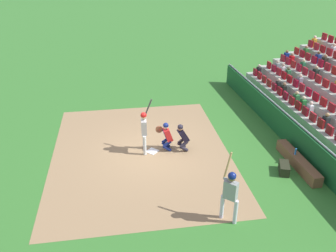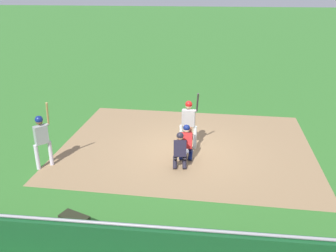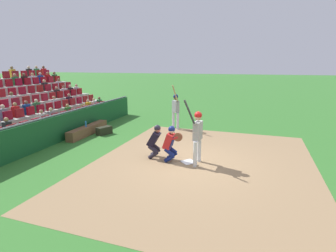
# 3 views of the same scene
# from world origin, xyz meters

# --- Properties ---
(ground_plane) EXTENTS (160.00, 160.00, 0.00)m
(ground_plane) POSITION_xyz_m (0.00, 0.00, 0.00)
(ground_plane) COLOR #33722B
(infield_dirt_patch) EXTENTS (9.60, 7.70, 0.01)m
(infield_dirt_patch) POSITION_xyz_m (0.00, 0.50, 0.00)
(infield_dirt_patch) COLOR #967752
(infield_dirt_patch) RESTS_ON ground_plane
(home_plate_marker) EXTENTS (0.62, 0.62, 0.02)m
(home_plate_marker) POSITION_xyz_m (0.00, 0.00, 0.02)
(home_plate_marker) COLOR white
(home_plate_marker) RESTS_ON infield_dirt_patch
(batter_at_plate) EXTENTS (0.71, 0.56, 2.26)m
(batter_at_plate) POSITION_xyz_m (0.08, 0.31, 1.16)
(batter_at_plate) COLOR silver
(batter_at_plate) RESTS_ON ground_plane
(catcher_crouching) EXTENTS (0.47, 0.72, 1.30)m
(catcher_crouching) POSITION_xyz_m (0.06, -0.63, 0.72)
(catcher_crouching) COLOR navy
(catcher_crouching) RESTS_ON ground_plane
(home_plate_umpire) EXTENTS (0.49, 0.53, 1.26)m
(home_plate_umpire) POSITION_xyz_m (-0.11, -1.28, 0.69)
(home_plate_umpire) COLOR #221F2C
(home_plate_umpire) RESTS_ON ground_plane
(dugout_wall) EXTENTS (15.08, 0.24, 1.26)m
(dugout_wall) POSITION_xyz_m (0.00, -6.07, 0.60)
(dugout_wall) COLOR #164F25
(dugout_wall) RESTS_ON ground_plane
(dugout_bench) EXTENTS (2.89, 0.40, 0.44)m
(dugout_bench) POSITION_xyz_m (-2.21, -5.52, 0.22)
(dugout_bench) COLOR brown
(dugout_bench) RESTS_ON ground_plane
(water_bottle_on_bench) EXTENTS (0.07, 0.07, 0.27)m
(water_bottle_on_bench) POSITION_xyz_m (-2.00, -5.47, 0.58)
(water_bottle_on_bench) COLOR #2B75C3
(water_bottle_on_bench) RESTS_ON dugout_bench
(equipment_duffel_bag) EXTENTS (0.83, 0.62, 0.37)m
(equipment_duffel_bag) POSITION_xyz_m (-2.48, -4.79, 0.19)
(equipment_duffel_bag) COLOR black
(equipment_duffel_bag) RESTS_ON ground_plane
(on_deck_batter) EXTENTS (0.66, 0.51, 2.33)m
(on_deck_batter) POSITION_xyz_m (-4.62, -1.75, 1.15)
(on_deck_batter) COLOR silver
(on_deck_batter) RESTS_ON ground_plane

